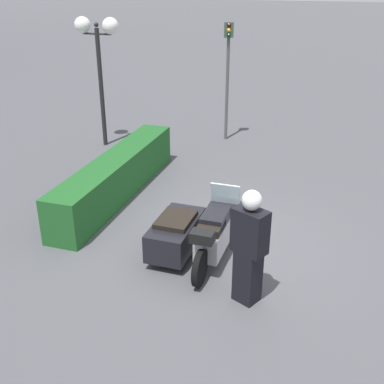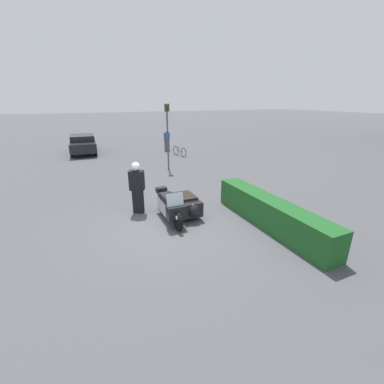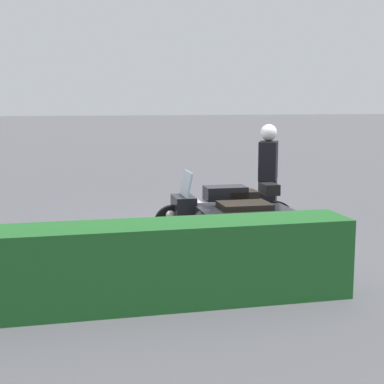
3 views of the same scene
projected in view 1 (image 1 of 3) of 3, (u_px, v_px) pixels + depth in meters
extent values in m
plane|color=#4C4C51|center=(229.00, 247.00, 8.78)|extent=(160.00, 160.00, 0.00)
cylinder|color=black|center=(227.00, 220.00, 9.13)|extent=(0.61, 0.11, 0.61)
cylinder|color=black|center=(200.00, 268.00, 7.64)|extent=(0.61, 0.11, 0.61)
cylinder|color=black|center=(175.00, 243.00, 8.46)|extent=(0.47, 0.11, 0.47)
cube|color=#B7B7BC|center=(215.00, 235.00, 8.32)|extent=(1.22, 0.43, 0.45)
cube|color=black|center=(215.00, 218.00, 8.19)|extent=(0.67, 0.40, 0.24)
cube|color=black|center=(211.00, 227.00, 7.96)|extent=(0.49, 0.40, 0.12)
cube|color=black|center=(225.00, 213.00, 8.88)|extent=(0.33, 0.56, 0.44)
cube|color=silver|center=(225.00, 194.00, 8.67)|extent=(0.12, 0.54, 0.40)
sphere|color=white|center=(228.00, 211.00, 9.10)|extent=(0.18, 0.18, 0.18)
cube|color=black|center=(176.00, 234.00, 8.45)|extent=(1.38, 0.69, 0.50)
sphere|color=black|center=(187.00, 218.00, 8.94)|extent=(0.47, 0.48, 0.47)
cube|color=black|center=(176.00, 219.00, 8.32)|extent=(0.76, 0.58, 0.09)
cube|color=black|center=(202.00, 237.00, 7.52)|extent=(0.24, 0.37, 0.18)
cube|color=black|center=(247.00, 276.00, 7.23)|extent=(0.43, 0.45, 0.86)
cube|color=black|center=(250.00, 231.00, 6.91)|extent=(0.49, 0.58, 0.68)
sphere|color=tan|center=(252.00, 203.00, 6.72)|extent=(0.23, 0.23, 0.23)
sphere|color=white|center=(252.00, 200.00, 6.70)|extent=(0.29, 0.29, 0.29)
cube|color=#1E5623|center=(117.00, 176.00, 10.65)|extent=(4.85, 0.72, 0.92)
cylinder|color=black|center=(101.00, 89.00, 13.31)|extent=(0.12, 0.12, 3.23)
cylinder|color=black|center=(97.00, 34.00, 12.70)|extent=(0.05, 0.82, 0.05)
sphere|color=white|center=(82.00, 25.00, 12.72)|extent=(0.43, 0.43, 0.43)
sphere|color=white|center=(110.00, 26.00, 12.49)|extent=(0.43, 0.43, 0.43)
sphere|color=black|center=(96.00, 25.00, 12.60)|extent=(0.12, 0.12, 0.12)
cylinder|color=#4C4C4C|center=(227.00, 90.00, 13.85)|extent=(0.09, 0.09, 2.93)
cube|color=#334738|center=(229.00, 30.00, 13.10)|extent=(0.20, 0.29, 0.40)
sphere|color=#410707|center=(229.00, 25.00, 12.98)|extent=(0.11, 0.11, 0.11)
sphere|color=orange|center=(229.00, 30.00, 13.04)|extent=(0.11, 0.11, 0.11)
sphere|color=#07350F|center=(229.00, 35.00, 13.09)|extent=(0.11, 0.11, 0.11)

